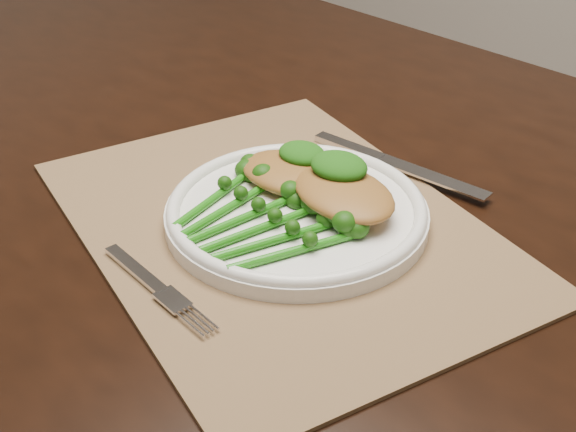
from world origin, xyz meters
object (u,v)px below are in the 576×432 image
Objects in this scene: dinner_plate at (297,211)px; chicken_fillet_left at (295,174)px; dining_table at (289,412)px; placemat at (279,226)px; broccolini_bundle at (251,224)px.

chicken_fillet_left reaches higher than dinner_plate.
dining_table is 3.60× the size of placemat.
chicken_fillet_left is 0.64× the size of broccolini_bundle.
dining_table is 0.40m from dinner_plate.
placemat is at bearing -72.73° from chicken_fillet_left.
placemat is 0.04m from broccolini_bundle.
placemat is at bearing 97.46° from broccolini_bundle.
placemat is 0.06m from chicken_fillet_left.
dinner_plate is (0.01, 0.01, 0.01)m from placemat.
broccolini_bundle is at bearing -83.30° from chicken_fillet_left.
chicken_fillet_left is (0.05, -0.05, 0.40)m from dining_table.
chicken_fillet_left is 0.09m from broccolini_bundle.
dinner_plate is at bearing -41.57° from dining_table.
dinner_plate is 2.17× the size of chicken_fillet_left.
placemat is at bearing -50.07° from dining_table.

